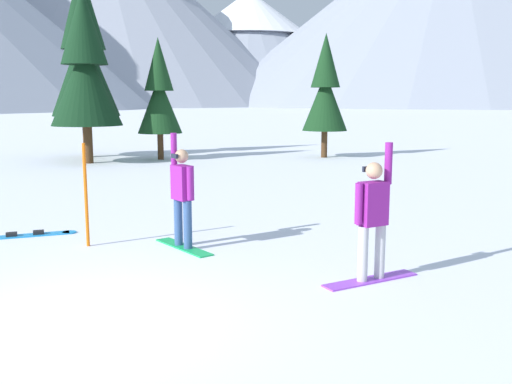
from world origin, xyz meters
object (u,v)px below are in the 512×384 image
pine_tree_slender (159,94)px  pine_tree_tall (325,90)px  trail_marker_pole (86,195)px  pine_tree_broad (84,54)px  snowboarder_foreground (373,217)px  snowboarder_midground (182,195)px  loose_snowboard_near_right (25,235)px  pine_tree_twin (85,69)px

pine_tree_slender → pine_tree_tall: pine_tree_tall is taller
pine_tree_slender → trail_marker_pole: bearing=-96.6°
pine_tree_broad → pine_tree_slender: pine_tree_broad is taller
snowboarder_foreground → trail_marker_pole: snowboarder_foreground is taller
snowboarder_foreground → trail_marker_pole: 5.11m
snowboarder_midground → loose_snowboard_near_right: size_ratio=1.06×
snowboarder_foreground → pine_tree_twin: size_ratio=0.29×
snowboarder_midground → trail_marker_pole: 1.74m
pine_tree_broad → pine_tree_twin: bearing=-84.2°
pine_tree_twin → loose_snowboard_near_right: bearing=-90.1°
loose_snowboard_near_right → trail_marker_pole: trail_marker_pole is taller
pine_tree_slender → pine_tree_twin: pine_tree_twin is taller
pine_tree_broad → pine_tree_tall: 10.86m
snowboarder_midground → loose_snowboard_near_right: (-2.94, 1.45, -0.94)m
pine_tree_broad → pine_tree_tall: pine_tree_broad is taller
pine_tree_broad → pine_tree_tall: bearing=-12.0°
snowboarder_midground → pine_tree_slender: size_ratio=0.39×
pine_tree_tall → pine_tree_broad: bearing=168.0°
pine_tree_broad → snowboarder_foreground: bearing=-73.6°
snowboarder_foreground → loose_snowboard_near_right: size_ratio=1.05×
pine_tree_broad → trail_marker_pole: bearing=-84.9°
pine_tree_broad → pine_tree_twin: (0.27, -2.66, -0.76)m
trail_marker_pole → loose_snowboard_near_right: bearing=141.7°
trail_marker_pole → pine_tree_slender: (1.71, 14.90, 1.91)m
loose_snowboard_near_right → trail_marker_pole: bearing=-38.3°
snowboarder_foreground → snowboarder_midground: bearing=136.7°
loose_snowboard_near_right → pine_tree_twin: pine_tree_twin is taller
snowboarder_midground → pine_tree_tall: bearing=63.8°
loose_snowboard_near_right → pine_tree_slender: 14.49m
pine_tree_broad → snowboarder_midground: bearing=-79.5°
trail_marker_pole → pine_tree_tall: (9.01, 14.45, 2.06)m
trail_marker_pole → pine_tree_broad: (-1.50, 16.67, 3.65)m
snowboarder_foreground → pine_tree_broad: size_ratio=0.24×
pine_tree_broad → pine_tree_tall: size_ratio=1.53×
snowboarder_midground → trail_marker_pole: snowboarder_midground is taller
pine_tree_twin → pine_tree_tall: size_ratio=1.28×
trail_marker_pole → pine_tree_slender: pine_tree_slender is taller
snowboarder_midground → pine_tree_twin: bearing=101.4°
snowboarder_midground → loose_snowboard_near_right: bearing=153.7°
trail_marker_pole → snowboarder_foreground: bearing=-34.0°
trail_marker_pole → pine_tree_tall: bearing=58.1°
pine_tree_twin → pine_tree_tall: bearing=2.4°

